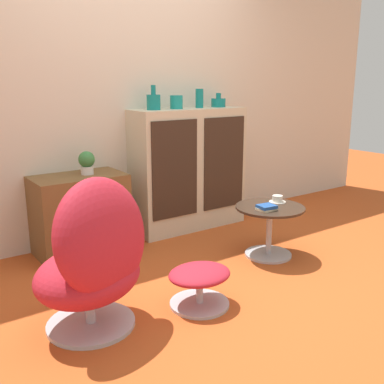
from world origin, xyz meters
TOP-DOWN VIEW (x-y plane):
  - ground_plane at (0.00, 0.00)m, footprint 12.00×12.00m
  - wall_back at (0.00, 1.35)m, footprint 6.40×0.06m
  - sideboard at (0.53, 1.13)m, footprint 1.09×0.37m
  - tv_console at (-0.55, 1.10)m, footprint 0.71×0.44m
  - egg_chair at (-0.92, -0.06)m, footprint 0.82×0.79m
  - ottoman at (-0.30, -0.17)m, footprint 0.40×0.37m
  - coffee_table at (0.63, 0.17)m, footprint 0.54×0.54m
  - vase_leftmost at (0.17, 1.14)m, footprint 0.12×0.12m
  - vase_inner_left at (0.40, 1.14)m, footprint 0.11×0.11m
  - vase_inner_right at (0.65, 1.14)m, footprint 0.07×0.07m
  - vase_rightmost at (0.88, 1.14)m, footprint 0.14×0.14m
  - potted_plant at (-0.47, 1.10)m, footprint 0.13×0.13m
  - teacup at (0.77, 0.22)m, footprint 0.13×0.13m
  - book_stack at (0.53, 0.11)m, footprint 0.14×0.13m

SIDE VIEW (x-z plane):
  - ground_plane at x=0.00m, z-range 0.00..0.00m
  - ottoman at x=-0.30m, z-range 0.04..0.30m
  - coffee_table at x=0.63m, z-range 0.06..0.46m
  - tv_console at x=-0.55m, z-range 0.00..0.64m
  - egg_chair at x=-0.92m, z-range -0.02..0.88m
  - book_stack at x=0.53m, z-range 0.41..0.45m
  - teacup at x=0.77m, z-range 0.40..0.46m
  - sideboard at x=0.53m, z-range 0.00..1.12m
  - potted_plant at x=-0.47m, z-range 0.64..0.83m
  - vase_rightmost at x=0.88m, z-range 1.09..1.22m
  - vase_inner_left at x=0.40m, z-range 1.11..1.23m
  - vase_leftmost at x=0.17m, z-range 1.08..1.29m
  - vase_inner_right at x=0.65m, z-range 1.11..1.29m
  - wall_back at x=0.00m, z-range 0.00..2.60m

